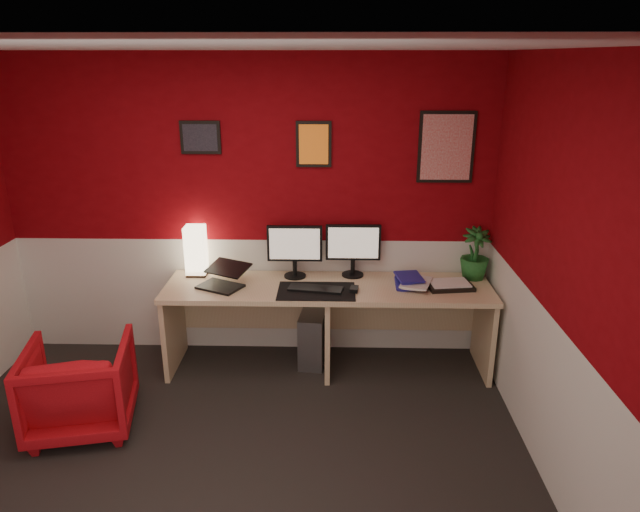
# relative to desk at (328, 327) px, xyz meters

# --- Properties ---
(ground) EXTENTS (4.00, 3.50, 0.01)m
(ground) POSITION_rel_desk_xyz_m (-0.66, -1.41, -0.36)
(ground) COLOR black
(ground) RESTS_ON ground
(ceiling) EXTENTS (4.00, 3.50, 0.01)m
(ceiling) POSITION_rel_desk_xyz_m (-0.66, -1.41, 2.13)
(ceiling) COLOR white
(ceiling) RESTS_ON ground
(wall_back) EXTENTS (4.00, 0.01, 2.50)m
(wall_back) POSITION_rel_desk_xyz_m (-0.66, 0.34, 0.89)
(wall_back) COLOR maroon
(wall_back) RESTS_ON ground
(wall_right) EXTENTS (0.01, 3.50, 2.50)m
(wall_right) POSITION_rel_desk_xyz_m (1.34, -1.41, 0.89)
(wall_right) COLOR maroon
(wall_right) RESTS_ON ground
(wainscot_back) EXTENTS (4.00, 0.01, 1.00)m
(wainscot_back) POSITION_rel_desk_xyz_m (-0.66, 0.34, 0.14)
(wainscot_back) COLOR silver
(wainscot_back) RESTS_ON ground
(wainscot_right) EXTENTS (0.01, 3.50, 1.00)m
(wainscot_right) POSITION_rel_desk_xyz_m (1.34, -1.41, 0.14)
(wainscot_right) COLOR silver
(wainscot_right) RESTS_ON ground
(desk) EXTENTS (2.60, 0.65, 0.73)m
(desk) POSITION_rel_desk_xyz_m (0.00, 0.00, 0.00)
(desk) COLOR tan
(desk) RESTS_ON ground
(shoji_lamp) EXTENTS (0.16, 0.16, 0.40)m
(shoji_lamp) POSITION_rel_desk_xyz_m (-1.09, 0.22, 0.56)
(shoji_lamp) COLOR #FFE5B2
(shoji_lamp) RESTS_ON desk
(laptop) EXTENTS (0.40, 0.35, 0.22)m
(laptop) POSITION_rel_desk_xyz_m (-0.85, -0.06, 0.47)
(laptop) COLOR black
(laptop) RESTS_ON desk
(monitor_left) EXTENTS (0.45, 0.06, 0.58)m
(monitor_left) POSITION_rel_desk_xyz_m (-0.28, 0.19, 0.66)
(monitor_left) COLOR black
(monitor_left) RESTS_ON desk
(monitor_right) EXTENTS (0.45, 0.06, 0.58)m
(monitor_right) POSITION_rel_desk_xyz_m (0.20, 0.23, 0.66)
(monitor_right) COLOR black
(monitor_right) RESTS_ON desk
(desk_mat) EXTENTS (0.60, 0.38, 0.01)m
(desk_mat) POSITION_rel_desk_xyz_m (-0.09, -0.12, 0.37)
(desk_mat) COLOR black
(desk_mat) RESTS_ON desk
(keyboard) EXTENTS (0.44, 0.21, 0.02)m
(keyboard) POSITION_rel_desk_xyz_m (-0.10, -0.10, 0.38)
(keyboard) COLOR black
(keyboard) RESTS_ON desk_mat
(mouse) EXTENTS (0.07, 0.11, 0.03)m
(mouse) POSITION_rel_desk_xyz_m (0.20, -0.11, 0.39)
(mouse) COLOR black
(mouse) RESTS_ON desk_mat
(book_bottom) EXTENTS (0.22, 0.29, 0.03)m
(book_bottom) POSITION_rel_desk_xyz_m (0.54, 0.03, 0.38)
(book_bottom) COLOR navy
(book_bottom) RESTS_ON desk
(book_middle) EXTENTS (0.30, 0.35, 0.02)m
(book_middle) POSITION_rel_desk_xyz_m (0.59, 0.02, 0.40)
(book_middle) COLOR silver
(book_middle) RESTS_ON book_bottom
(book_top) EXTENTS (0.23, 0.29, 0.02)m
(book_top) POSITION_rel_desk_xyz_m (0.55, 0.02, 0.43)
(book_top) COLOR navy
(book_top) RESTS_ON book_middle
(zen_tray) EXTENTS (0.38, 0.29, 0.03)m
(zen_tray) POSITION_rel_desk_xyz_m (0.96, -0.00, 0.38)
(zen_tray) COLOR black
(zen_tray) RESTS_ON desk
(potted_plant) EXTENTS (0.27, 0.27, 0.43)m
(potted_plant) POSITION_rel_desk_xyz_m (1.19, 0.20, 0.58)
(potted_plant) COLOR #19591E
(potted_plant) RESTS_ON desk
(pc_tower) EXTENTS (0.25, 0.47, 0.45)m
(pc_tower) POSITION_rel_desk_xyz_m (-0.12, 0.12, -0.14)
(pc_tower) COLOR #99999E
(pc_tower) RESTS_ON ground
(armchair) EXTENTS (0.80, 0.82, 0.63)m
(armchair) POSITION_rel_desk_xyz_m (-1.69, -0.85, -0.05)
(armchair) COLOR red
(armchair) RESTS_ON ground
(art_left) EXTENTS (0.32, 0.02, 0.26)m
(art_left) POSITION_rel_desk_xyz_m (-1.02, 0.33, 1.49)
(art_left) COLOR black
(art_left) RESTS_ON wall_back
(art_center) EXTENTS (0.28, 0.02, 0.36)m
(art_center) POSITION_rel_desk_xyz_m (-0.12, 0.33, 1.44)
(art_center) COLOR orange
(art_center) RESTS_ON wall_back
(art_right) EXTENTS (0.44, 0.02, 0.56)m
(art_right) POSITION_rel_desk_xyz_m (0.92, 0.33, 1.42)
(art_right) COLOR red
(art_right) RESTS_ON wall_back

